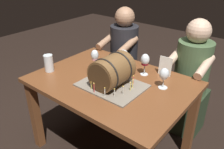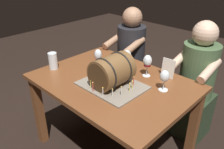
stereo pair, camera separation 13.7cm
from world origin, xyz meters
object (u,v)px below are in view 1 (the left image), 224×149
object	(u,v)px
beer_pint	(49,64)
person_seated_left	(123,63)
barrel_cake	(112,73)
wine_glass_empty	(164,75)
wine_glass_rose	(95,56)
menu_card	(165,66)
wine_glass_amber	(123,56)
wine_glass_red	(145,61)
person_seated_right	(189,84)
dining_table	(112,92)

from	to	relation	value
beer_pint	person_seated_left	world-z (taller)	person_seated_left
barrel_cake	wine_glass_empty	bearing A→B (deg)	35.27
wine_glass_rose	wine_glass_empty	xyz separation A→B (m)	(0.62, 0.08, -0.01)
menu_card	wine_glass_amber	bearing A→B (deg)	-162.54
wine_glass_red	wine_glass_rose	distance (m)	0.44
wine_glass_rose	wine_glass_empty	distance (m)	0.63
wine_glass_red	person_seated_right	xyz separation A→B (m)	(0.24, 0.45, -0.33)
wine_glass_red	person_seated_left	world-z (taller)	person_seated_left
barrel_cake	beer_pint	size ratio (longest dim) A/B	3.26
wine_glass_empty	menu_card	distance (m)	0.22
wine_glass_rose	person_seated_left	size ratio (longest dim) A/B	0.15
wine_glass_rose	wine_glass_empty	bearing A→B (deg)	7.15
dining_table	wine_glass_red	distance (m)	0.38
wine_glass_red	person_seated_left	size ratio (longest dim) A/B	0.16
barrel_cake	person_seated_left	world-z (taller)	person_seated_left
dining_table	wine_glass_amber	xyz separation A→B (m)	(-0.06, 0.23, 0.23)
dining_table	person_seated_left	bearing A→B (deg)	119.38
wine_glass_rose	person_seated_left	xyz separation A→B (m)	(-0.14, 0.62, -0.33)
wine_glass_amber	menu_card	size ratio (longest dim) A/B	1.12
dining_table	wine_glass_amber	world-z (taller)	wine_glass_amber
barrel_cake	person_seated_right	distance (m)	0.90
wine_glass_red	beer_pint	world-z (taller)	wine_glass_red
wine_glass_rose	menu_card	bearing A→B (deg)	27.38
wine_glass_amber	person_seated_left	distance (m)	0.66
barrel_cake	wine_glass_red	world-z (taller)	barrel_cake
wine_glass_red	wine_glass_empty	bearing A→B (deg)	-23.43
wine_glass_rose	wine_glass_red	bearing A→B (deg)	23.99
wine_glass_rose	menu_card	xyz separation A→B (m)	(0.53, 0.28, -0.04)
wine_glass_red	wine_glass_amber	size ratio (longest dim) A/B	1.04
dining_table	person_seated_left	xyz separation A→B (m)	(-0.39, 0.70, -0.10)
beer_pint	menu_card	bearing A→B (deg)	34.54
menu_card	person_seated_left	size ratio (longest dim) A/B	0.14
wine_glass_rose	beer_pint	world-z (taller)	wine_glass_rose
wine_glass_empty	person_seated_right	distance (m)	0.63
wine_glass_amber	wine_glass_rose	distance (m)	0.25
beer_pint	person_seated_right	size ratio (longest dim) A/B	0.13
wine_glass_rose	person_seated_right	distance (m)	0.95
wine_glass_amber	wine_glass_rose	world-z (taller)	wine_glass_amber
barrel_cake	wine_glass_rose	bearing A→B (deg)	154.87
menu_card	barrel_cake	bearing A→B (deg)	-120.18
wine_glass_rose	beer_pint	xyz separation A→B (m)	(-0.28, -0.28, -0.05)
barrel_cake	person_seated_left	distance (m)	0.95
wine_glass_red	wine_glass_empty	xyz separation A→B (m)	(0.23, -0.10, -0.02)
dining_table	person_seated_right	xyz separation A→B (m)	(0.39, 0.70, -0.09)
wine_glass_empty	beer_pint	bearing A→B (deg)	-158.22
wine_glass_rose	wine_glass_empty	world-z (taller)	wine_glass_rose
dining_table	wine_glass_rose	bearing A→B (deg)	163.28
barrel_cake	menu_card	size ratio (longest dim) A/B	3.00
wine_glass_red	menu_card	world-z (taller)	wine_glass_red
wine_glass_empty	person_seated_right	bearing A→B (deg)	88.15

